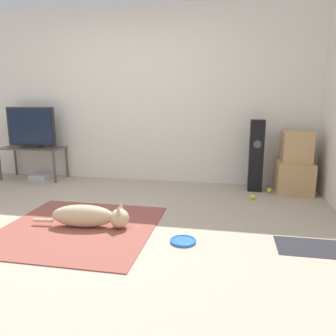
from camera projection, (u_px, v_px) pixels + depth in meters
ground_plane at (83, 230)px, 3.16m from camera, size 12.00×12.00×0.00m
wall_back at (140, 97)px, 4.91m from camera, size 8.00×0.06×2.55m
area_rug at (78, 228)px, 3.21m from camera, size 1.47×1.48×0.01m
dog at (90, 216)px, 3.20m from camera, size 0.97×0.25×0.24m
frisbee at (183, 241)px, 2.89m from camera, size 0.23×0.23×0.03m
cardboard_box_lower at (294, 177)px, 4.40m from camera, size 0.46×0.48×0.42m
cardboard_box_upper at (296, 147)px, 4.32m from camera, size 0.37×0.38×0.40m
floor_speaker at (256, 156)px, 4.45m from camera, size 0.19×0.19×0.97m
tv_stand at (33, 151)px, 5.12m from camera, size 0.98×0.44×0.50m
tv at (31, 128)px, 5.05m from camera, size 0.79×0.20×0.62m
tennis_ball_by_boxes at (253, 197)px, 4.12m from camera, size 0.07×0.07×0.07m
tennis_ball_near_speaker at (269, 190)px, 4.42m from camera, size 0.07×0.07×0.07m
tennis_ball_loose_on_carpet at (250, 188)px, 4.52m from camera, size 0.07×0.07×0.07m
game_console at (41, 177)px, 5.17m from camera, size 0.28×0.27×0.08m
door_mat at (317, 248)px, 2.79m from camera, size 0.67×0.39×0.01m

